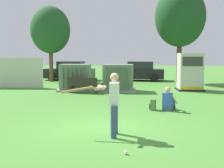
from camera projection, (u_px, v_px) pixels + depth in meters
ground_plane at (104, 129)px, 8.70m from camera, size 96.00×96.00×0.00m
fence_panel at (7, 73)px, 19.27m from camera, size 4.80×0.12×2.00m
transformer_west at (76, 78)px, 17.80m from camera, size 2.10×1.70×1.62m
transformer_mid_west at (118, 78)px, 17.55m from camera, size 2.10×1.70×1.62m
generator_enclosure at (190, 72)px, 17.87m from camera, size 1.60×1.40×2.30m
park_bench at (83, 84)px, 16.58m from camera, size 1.84×0.81×0.92m
batter at (112, 101)px, 7.89m from camera, size 1.61×0.72×1.74m
sports_ball at (126, 153)px, 6.49m from camera, size 0.09×0.09×0.09m
seated_spectator at (168, 101)px, 11.50m from camera, size 0.67×0.79×0.96m
backpack at (153, 105)px, 11.62m from camera, size 0.31×0.35×0.44m
tree_left at (50, 30)px, 23.21m from camera, size 3.17×3.17×6.05m
tree_center_left at (180, 17)px, 22.17m from camera, size 3.86×3.86×7.37m
parked_car_leftmost at (70, 71)px, 24.92m from camera, size 4.38×2.31×1.62m
parked_car_left_of_center at (139, 72)px, 24.55m from camera, size 4.39×2.33×1.62m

